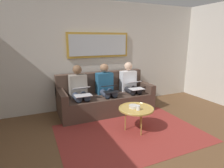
# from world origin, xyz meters

# --- Properties ---
(ground_plane) EXTENTS (6.00, 5.20, 0.10)m
(ground_plane) POSITION_xyz_m (0.00, 0.00, -0.05)
(ground_plane) COLOR brown
(wall_rear) EXTENTS (6.00, 0.12, 2.60)m
(wall_rear) POSITION_xyz_m (0.00, -2.60, 1.30)
(wall_rear) COLOR beige
(wall_rear) RESTS_ON ground_plane
(area_rug) EXTENTS (2.60, 1.80, 0.01)m
(area_rug) POSITION_xyz_m (0.00, -0.85, 0.00)
(area_rug) COLOR maroon
(area_rug) RESTS_ON ground_plane
(couch) EXTENTS (2.20, 0.90, 0.90)m
(couch) POSITION_xyz_m (0.00, -2.12, 0.31)
(couch) COLOR #4C382D
(couch) RESTS_ON ground_plane
(framed_mirror) EXTENTS (1.56, 0.05, 0.60)m
(framed_mirror) POSITION_xyz_m (0.00, -2.51, 1.55)
(framed_mirror) COLOR #B7892D
(coffee_table) EXTENTS (0.65, 0.65, 0.47)m
(coffee_table) POSITION_xyz_m (-0.13, -0.90, 0.44)
(coffee_table) COLOR tan
(coffee_table) RESTS_ON ground_plane
(cup) EXTENTS (0.07, 0.07, 0.09)m
(cup) POSITION_xyz_m (-0.11, -0.80, 0.50)
(cup) COLOR silver
(cup) RESTS_ON coffee_table
(bowl) EXTENTS (0.17, 0.17, 0.05)m
(bowl) POSITION_xyz_m (-0.10, -0.94, 0.48)
(bowl) COLOR beige
(bowl) RESTS_ON coffee_table
(person_left) EXTENTS (0.38, 0.58, 1.14)m
(person_left) POSITION_xyz_m (-0.64, -2.05, 0.61)
(person_left) COLOR silver
(person_left) RESTS_ON couch
(laptop_white) EXTENTS (0.33, 0.39, 0.17)m
(laptop_white) POSITION_xyz_m (-0.64, -1.82, 0.63)
(laptop_white) COLOR white
(person_middle) EXTENTS (0.38, 0.58, 1.14)m
(person_middle) POSITION_xyz_m (0.00, -2.05, 0.61)
(person_middle) COLOR #235B84
(person_middle) RESTS_ON couch
(laptop_black) EXTENTS (0.32, 0.33, 0.14)m
(laptop_black) POSITION_xyz_m (0.00, -1.80, 0.63)
(laptop_black) COLOR black
(person_right) EXTENTS (0.38, 0.58, 1.14)m
(person_right) POSITION_xyz_m (0.64, -2.05, 0.61)
(person_right) COLOR gray
(person_right) RESTS_ON couch
(laptop_silver) EXTENTS (0.35, 0.38, 0.17)m
(laptop_silver) POSITION_xyz_m (0.64, -1.82, 0.63)
(laptop_silver) COLOR silver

